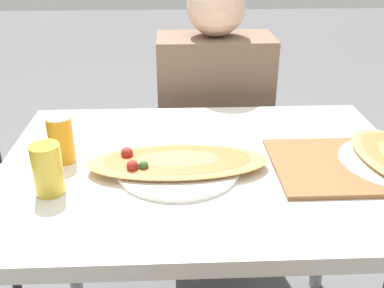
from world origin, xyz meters
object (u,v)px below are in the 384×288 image
chair_far_seated (211,134)px  soda_can (61,140)px  dining_table (205,190)px  drink_glass (47,169)px  person_seated (214,104)px  pizza_main (177,163)px

chair_far_seated → soda_can: 0.90m
dining_table → drink_glass: (-0.38, -0.13, 0.15)m
person_seated → drink_glass: bearing=58.6°
chair_far_seated → pizza_main: 0.83m
person_seated → drink_glass: person_seated is taller
soda_can → drink_glass: (0.00, -0.16, -0.00)m
person_seated → dining_table: bearing=82.7°
pizza_main → soda_can: bearing=168.2°
pizza_main → drink_glass: 0.32m
person_seated → chair_far_seated: bearing=-90.0°
dining_table → chair_far_seated: size_ratio=1.17×
person_seated → pizza_main: bearing=76.6°
dining_table → pizza_main: (-0.08, -0.04, 0.11)m
dining_table → person_seated: 0.62m
person_seated → soda_can: bearing=52.0°
person_seated → soda_can: person_seated is taller
drink_glass → pizza_main: bearing=17.5°
soda_can → pizza_main: bearing=-11.8°
dining_table → soda_can: 0.41m
dining_table → drink_glass: bearing=-160.6°
drink_glass → chair_far_seated: bearing=62.2°
dining_table → soda_can: soda_can is taller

